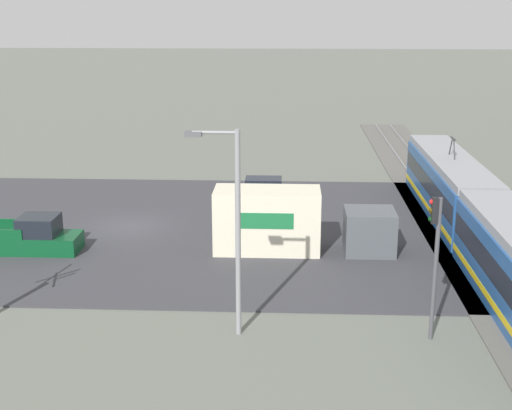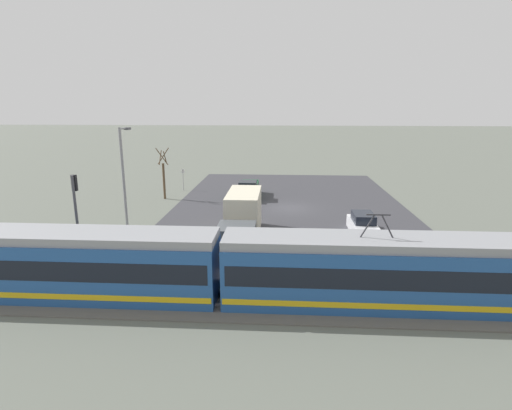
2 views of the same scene
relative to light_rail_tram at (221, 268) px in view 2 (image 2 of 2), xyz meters
The scene contains 11 objects.
ground_plane 18.84m from the light_rail_tram, 101.44° to the right, with size 320.00×320.00×0.00m, color #60665B.
road_surface 18.84m from the light_rail_tram, 101.44° to the right, with size 21.81×36.75×0.08m.
rail_bed 4.08m from the light_rail_tram, behind, with size 71.00×4.40×0.22m.
light_rail_tram is the anchor object (origin of this frame).
box_truck 9.30m from the light_rail_tram, 91.05° to the right, with size 2.35×8.96×3.17m.
pickup_truck 22.57m from the light_rail_tram, 88.78° to the right, with size 1.90×5.48×1.83m.
sedan_car_0 14.31m from the light_rail_tram, 129.36° to the right, with size 1.73×4.31×1.57m.
traffic_light_pole 10.28m from the light_rail_tram, 24.43° to the right, with size 0.28×0.47×5.48m.
street_tree 23.58m from the light_rail_tram, 67.22° to the right, with size 1.24×1.03×5.27m.
street_lamp_near_crossing 14.96m from the light_rail_tram, 51.66° to the right, with size 0.36×1.95×7.85m.
no_parking_sign 27.24m from the light_rail_tram, 72.51° to the right, with size 0.32×0.08×2.45m.
Camera 2 is at (0.86, 36.36, 9.42)m, focal length 28.00 mm.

